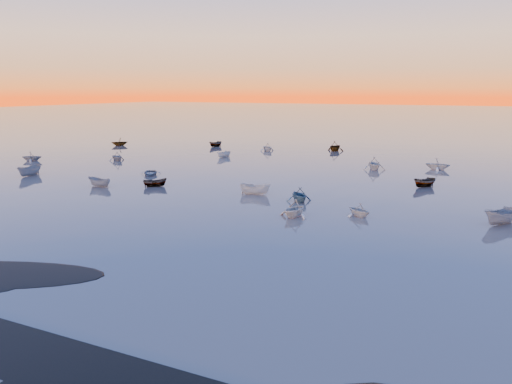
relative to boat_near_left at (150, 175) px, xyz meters
The scene contains 6 objects.
ground 65.96m from the boat_near_left, 67.64° to the left, with size 600.00×600.00×0.00m, color #625852.
mud_lobes 47.22m from the boat_near_left, 57.90° to the right, with size 140.00×6.00×0.07m, color black, non-canonical shape.
moored_fleet 28.73m from the boat_near_left, 29.16° to the left, with size 124.00×58.00×1.20m, color silver, non-canonical shape.
boat_near_left is the anchor object (origin of this frame).
boat_near_center 20.82m from the boat_near_left, 15.71° to the right, with size 3.88×1.64×1.34m, color silver.
boat_near_right 27.22m from the boat_near_left, 14.89° to the right, with size 3.64×1.64×1.27m, color #3E6277.
Camera 1 is at (20.82, -19.93, 12.52)m, focal length 35.00 mm.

